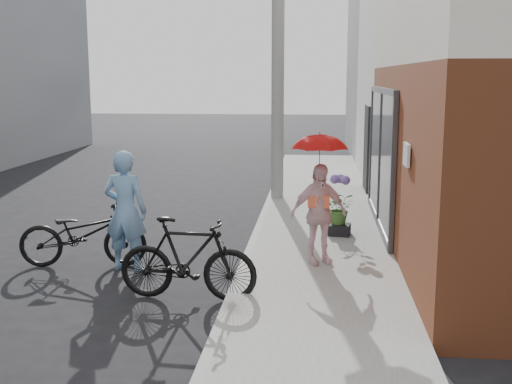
# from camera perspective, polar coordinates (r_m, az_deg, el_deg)

# --- Properties ---
(ground) EXTENTS (80.00, 80.00, 0.00)m
(ground) POSITION_cam_1_polar(r_m,az_deg,el_deg) (9.00, -7.66, -8.19)
(ground) COLOR black
(ground) RESTS_ON ground
(sidewalk) EXTENTS (2.20, 24.00, 0.12)m
(sidewalk) POSITION_cam_1_polar(r_m,az_deg,el_deg) (10.68, 5.90, -4.86)
(sidewalk) COLOR gray
(sidewalk) RESTS_ON ground
(curb) EXTENTS (0.12, 24.00, 0.12)m
(curb) POSITION_cam_1_polar(r_m,az_deg,el_deg) (10.73, -0.33, -4.73)
(curb) COLOR #9E9E99
(curb) RESTS_ON ground
(east_building_far) EXTENTS (8.00, 8.00, 7.00)m
(east_building_far) POSITION_cam_1_polar(r_m,az_deg,el_deg) (24.87, 17.93, 11.31)
(east_building_far) COLOR slate
(east_building_far) RESTS_ON ground
(utility_pole) EXTENTS (0.28, 0.28, 7.00)m
(utility_pole) POSITION_cam_1_polar(r_m,az_deg,el_deg) (14.35, 1.96, 12.92)
(utility_pole) COLOR #9E9E99
(utility_pole) RESTS_ON ground
(officer) EXTENTS (0.70, 0.51, 1.79)m
(officer) POSITION_cam_1_polar(r_m,az_deg,el_deg) (9.58, -11.52, -1.65)
(officer) COLOR #719EC9
(officer) RESTS_ON ground
(bike_left) EXTENTS (1.98, 0.93, 1.00)m
(bike_left) POSITION_cam_1_polar(r_m,az_deg,el_deg) (9.99, -15.14, -3.62)
(bike_left) COLOR black
(bike_left) RESTS_ON ground
(bike_right) EXTENTS (1.82, 0.61, 1.08)m
(bike_right) POSITION_cam_1_polar(r_m,az_deg,el_deg) (8.26, -6.09, -5.94)
(bike_right) COLOR black
(bike_right) RESTS_ON ground
(kimono_woman) EXTENTS (0.94, 0.67, 1.48)m
(kimono_woman) POSITION_cam_1_polar(r_m,az_deg,el_deg) (9.39, 5.57, -1.94)
(kimono_woman) COLOR silver
(kimono_woman) RESTS_ON sidewalk
(parasol) EXTENTS (0.80, 0.80, 0.71)m
(parasol) POSITION_cam_1_polar(r_m,az_deg,el_deg) (9.22, 5.69, 4.71)
(parasol) COLOR red
(parasol) RESTS_ON kimono_woman
(planter) EXTENTS (0.41, 0.41, 0.19)m
(planter) POSITION_cam_1_polar(r_m,az_deg,el_deg) (11.23, 7.43, -3.32)
(planter) COLOR black
(planter) RESTS_ON sidewalk
(potted_plant) EXTENTS (0.50, 0.44, 0.56)m
(potted_plant) POSITION_cam_1_polar(r_m,az_deg,el_deg) (11.15, 7.47, -1.46)
(potted_plant) COLOR #416D2B
(potted_plant) RESTS_ON planter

